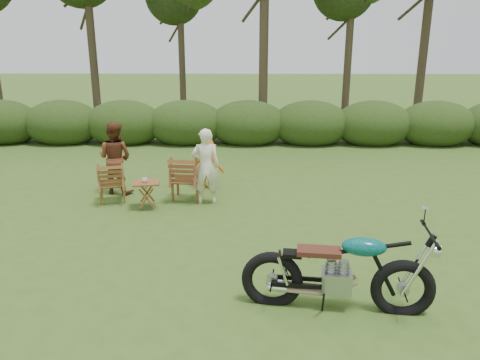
{
  "coord_description": "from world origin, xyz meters",
  "views": [
    {
      "loc": [
        -0.0,
        -5.89,
        3.27
      ],
      "look_at": [
        -0.14,
        1.9,
        0.9
      ],
      "focal_mm": 35.0,
      "sensor_mm": 36.0,
      "label": 1
    }
  ],
  "objects_px": {
    "side_table": "(147,195)",
    "child": "(208,187)",
    "lawn_chair_left": "(113,201)",
    "adult_b": "(118,192)",
    "motorcycle": "(335,307)",
    "lawn_chair_right": "(188,199)",
    "adult_a": "(207,203)",
    "cup": "(145,180)"
  },
  "relations": [
    {
      "from": "side_table",
      "to": "child",
      "type": "height_order",
      "value": "child"
    },
    {
      "from": "lawn_chair_left",
      "to": "adult_b",
      "type": "bearing_deg",
      "value": -98.15
    },
    {
      "from": "motorcycle",
      "to": "lawn_chair_left",
      "type": "height_order",
      "value": "motorcycle"
    },
    {
      "from": "lawn_chair_right",
      "to": "child",
      "type": "relative_size",
      "value": 0.85
    },
    {
      "from": "lawn_chair_right",
      "to": "lawn_chair_left",
      "type": "height_order",
      "value": "lawn_chair_right"
    },
    {
      "from": "motorcycle",
      "to": "adult_a",
      "type": "height_order",
      "value": "adult_a"
    },
    {
      "from": "lawn_chair_right",
      "to": "side_table",
      "type": "height_order",
      "value": "side_table"
    },
    {
      "from": "cup",
      "to": "adult_a",
      "type": "bearing_deg",
      "value": 17.42
    },
    {
      "from": "motorcycle",
      "to": "child",
      "type": "distance_m",
      "value": 5.34
    },
    {
      "from": "side_table",
      "to": "cup",
      "type": "distance_m",
      "value": 0.32
    },
    {
      "from": "lawn_chair_right",
      "to": "motorcycle",
      "type": "bearing_deg",
      "value": 125.74
    },
    {
      "from": "lawn_chair_right",
      "to": "adult_a",
      "type": "height_order",
      "value": "adult_a"
    },
    {
      "from": "cup",
      "to": "child",
      "type": "height_order",
      "value": "cup"
    },
    {
      "from": "side_table",
      "to": "cup",
      "type": "height_order",
      "value": "cup"
    },
    {
      "from": "motorcycle",
      "to": "side_table",
      "type": "distance_m",
      "value": 4.74
    },
    {
      "from": "lawn_chair_right",
      "to": "child",
      "type": "height_order",
      "value": "child"
    },
    {
      "from": "motorcycle",
      "to": "adult_a",
      "type": "distance_m",
      "value": 4.37
    },
    {
      "from": "cup",
      "to": "child",
      "type": "relative_size",
      "value": 0.1
    },
    {
      "from": "motorcycle",
      "to": "child",
      "type": "xyz_separation_m",
      "value": [
        -2.02,
        4.94,
        0.0
      ]
    },
    {
      "from": "child",
      "to": "cup",
      "type": "bearing_deg",
      "value": 62.73
    },
    {
      "from": "lawn_chair_right",
      "to": "lawn_chair_left",
      "type": "xyz_separation_m",
      "value": [
        -1.54,
        -0.18,
        0.0
      ]
    },
    {
      "from": "lawn_chair_right",
      "to": "cup",
      "type": "height_order",
      "value": "cup"
    },
    {
      "from": "motorcycle",
      "to": "lawn_chair_right",
      "type": "bearing_deg",
      "value": 127.01
    },
    {
      "from": "lawn_chair_left",
      "to": "cup",
      "type": "distance_m",
      "value": 1.08
    },
    {
      "from": "motorcycle",
      "to": "adult_b",
      "type": "xyz_separation_m",
      "value": [
        -3.99,
        4.55,
        0.0
      ]
    },
    {
      "from": "side_table",
      "to": "adult_b",
      "type": "relative_size",
      "value": 0.35
    },
    {
      "from": "motorcycle",
      "to": "lawn_chair_left",
      "type": "bearing_deg",
      "value": 141.72
    },
    {
      "from": "lawn_chair_right",
      "to": "cup",
      "type": "xyz_separation_m",
      "value": [
        -0.75,
        -0.61,
        0.6
      ]
    },
    {
      "from": "lawn_chair_left",
      "to": "side_table",
      "type": "xyz_separation_m",
      "value": [
        0.8,
        -0.41,
        0.28
      ]
    },
    {
      "from": "motorcycle",
      "to": "cup",
      "type": "relative_size",
      "value": 19.69
    },
    {
      "from": "motorcycle",
      "to": "lawn_chair_left",
      "type": "xyz_separation_m",
      "value": [
        -3.93,
        3.97,
        0.0
      ]
    },
    {
      "from": "child",
      "to": "lawn_chair_right",
      "type": "bearing_deg",
      "value": 75.99
    },
    {
      "from": "side_table",
      "to": "adult_b",
      "type": "distance_m",
      "value": 1.35
    },
    {
      "from": "motorcycle",
      "to": "adult_a",
      "type": "xyz_separation_m",
      "value": [
        -1.97,
        3.9,
        0.0
      ]
    },
    {
      "from": "side_table",
      "to": "adult_b",
      "type": "bearing_deg",
      "value": 131.06
    },
    {
      "from": "child",
      "to": "side_table",
      "type": "bearing_deg",
      "value": 62.62
    },
    {
      "from": "side_table",
      "to": "adult_a",
      "type": "xyz_separation_m",
      "value": [
        1.16,
        0.34,
        -0.28
      ]
    },
    {
      "from": "motorcycle",
      "to": "lawn_chair_right",
      "type": "height_order",
      "value": "motorcycle"
    },
    {
      "from": "cup",
      "to": "lawn_chair_right",
      "type": "bearing_deg",
      "value": 39.43
    },
    {
      "from": "side_table",
      "to": "lawn_chair_right",
      "type": "bearing_deg",
      "value": 38.84
    },
    {
      "from": "lawn_chair_right",
      "to": "lawn_chair_left",
      "type": "distance_m",
      "value": 1.55
    },
    {
      "from": "lawn_chair_right",
      "to": "side_table",
      "type": "xyz_separation_m",
      "value": [
        -0.73,
        -0.59,
        0.28
      ]
    }
  ]
}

